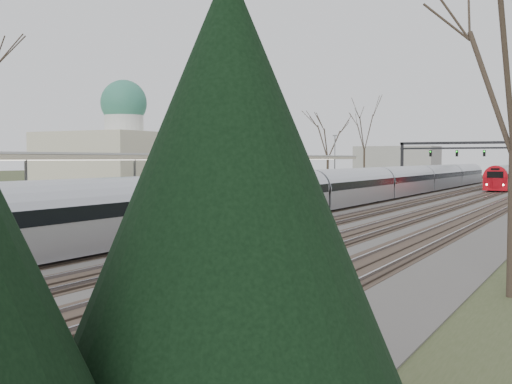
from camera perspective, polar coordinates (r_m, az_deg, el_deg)
track_bed at (r=60.43m, az=14.38°, el=-0.65°), size 24.00×160.00×0.22m
platform at (r=47.69m, az=-1.89°, el=-0.99°), size 3.50×69.00×1.00m
canopy at (r=43.75m, az=-4.91°, el=3.14°), size 4.10×50.00×3.11m
dome_building at (r=55.48m, az=-12.97°, el=2.83°), size 10.00×8.00×10.30m
signal_gantry at (r=89.68m, az=19.21°, el=3.53°), size 21.00×0.59×6.08m
tree_west_far at (r=60.82m, az=-3.32°, el=6.96°), size 5.50×5.50×11.33m
train_near at (r=57.92m, az=10.93°, el=0.63°), size 2.62×90.21×3.05m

